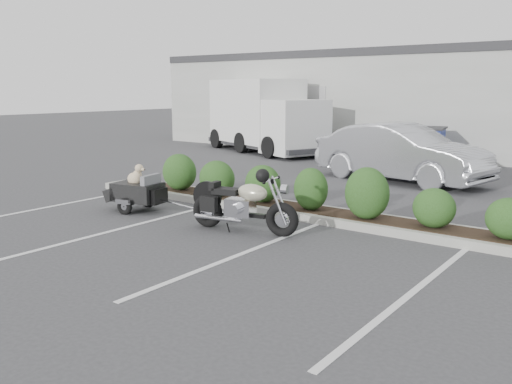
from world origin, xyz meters
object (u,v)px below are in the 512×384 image
Objects in this scene: dumpster at (413,146)px; delivery_truck at (265,117)px; sedan at (401,153)px; motorcycle at (243,205)px; pet_trailer at (137,191)px.

delivery_truck reaches higher than dumpster.
dumpster is 6.28m from delivery_truck.
motorcycle is at bearing -170.15° from sedan.
sedan is 3.47m from dumpster.
sedan is at bearing 78.17° from motorcycle.
sedan is at bearing -85.70° from dumpster.
motorcycle is 6.76m from sedan.
sedan is at bearing -4.40° from delivery_truck.
sedan reaches higher than pet_trailer.
delivery_truck reaches higher than pet_trailer.
dumpster is 0.33× the size of delivery_truck.
pet_trailer is (-2.78, 0.02, -0.06)m from motorcycle.
dumpster is at bearing 20.15° from delivery_truck.
dumpster is at bearing 68.10° from pet_trailer.
delivery_truck is (-6.23, 0.22, 0.73)m from dumpster.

